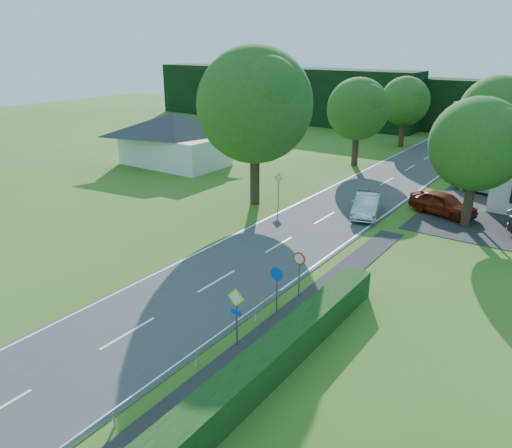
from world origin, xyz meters
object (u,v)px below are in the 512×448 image
Objects in this scene: parked_car_silver_a at (483,184)px; motorcycle at (374,195)px; streetlight at (475,155)px; parked_car_red at (443,203)px; moving_car at (367,205)px.

motorcycle is at bearing 152.96° from parked_car_silver_a.
streetlight is 7.91m from parked_car_silver_a.
parked_car_red is at bearing -162.28° from streetlight.
moving_car is 3.73m from motorcycle.
moving_car is at bearing -76.98° from motorcycle.
motorcycle is at bearing -178.67° from streetlight.
streetlight is 1.67× the size of parked_car_red.
moving_car is 1.03× the size of parked_car_silver_a.
streetlight is 1.73× the size of parked_car_silver_a.
parked_car_silver_a is at bearing 46.70° from motorcycle.
streetlight is 7.87m from moving_car.
parked_car_silver_a reaches higher than motorcycle.
streetlight reaches higher than motorcycle.
moving_car reaches higher than motorcycle.
streetlight reaches higher than parked_car_silver_a.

